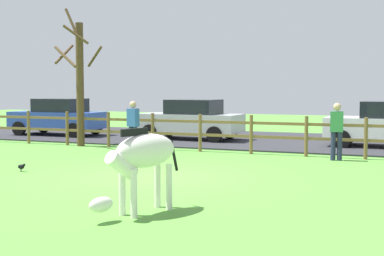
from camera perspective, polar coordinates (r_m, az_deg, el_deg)
ground_plane at (r=12.76m, az=-4.24°, el=-5.07°), size 60.00×60.00×0.00m
parking_asphalt at (r=21.42m, az=6.86°, el=-1.24°), size 28.00×7.40×0.05m
paddock_fence at (r=17.52m, az=0.86°, el=-0.25°), size 20.65×0.11×1.22m
bare_tree at (r=19.54m, az=-11.80°, el=5.08°), size 1.65×1.67×4.82m
zebra at (r=8.91m, az=-5.27°, el=-3.11°), size 0.92×1.86×1.41m
crow_on_grass at (r=14.02m, az=-17.52°, el=-3.89°), size 0.21×0.10×0.20m
parked_car_blue at (r=23.83m, az=-13.90°, el=1.19°), size 4.04×1.96×1.56m
parked_car_silver at (r=21.20m, az=-0.09°, el=0.95°), size 4.05×1.97×1.56m
visitor_left_of_tree at (r=15.88m, az=15.00°, el=-0.08°), size 0.38×0.26×1.64m
visitor_right_of_tree at (r=17.55m, az=-6.23°, el=0.44°), size 0.40×0.29×1.64m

